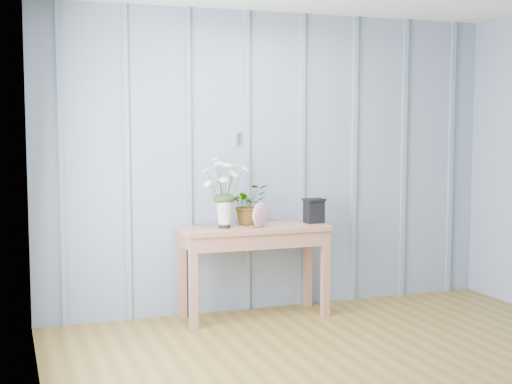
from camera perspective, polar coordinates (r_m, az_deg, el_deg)
name	(u,v)px	position (r m, az deg, el deg)	size (l,w,h in m)	color
room_shell	(347,61)	(4.83, 7.28, 10.37)	(4.00, 4.50, 2.50)	#8594AC
sideboard	(254,240)	(5.78, -0.17, -3.85)	(1.20, 0.45, 0.75)	#A0654E
daisy_vase	(224,181)	(5.61, -2.56, 0.91)	(0.42, 0.32, 0.60)	black
spider_plant	(248,204)	(5.83, -0.63, -0.98)	(0.30, 0.26, 0.33)	#213A19
felt_disc_vessel	(260,215)	(5.66, 0.34, -1.83)	(0.20, 0.06, 0.20)	#964B72
carved_box	(314,210)	(5.94, 4.66, -1.48)	(0.17, 0.14, 0.20)	black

